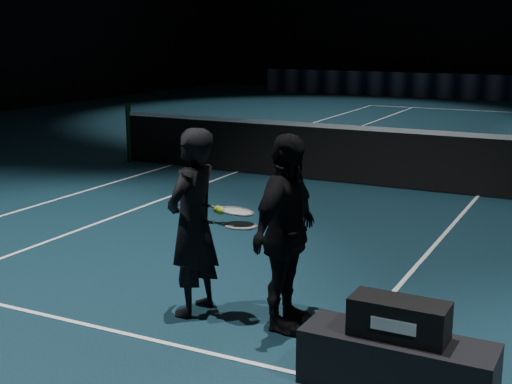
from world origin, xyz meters
TOP-DOWN VIEW (x-y plane):
  - floor at (0.00, 0.00)m, footprint 36.00×36.00m
  - court_lines at (0.00, 0.00)m, footprint 10.98×23.78m
  - net_post_left at (-6.40, 0.00)m, footprint 0.10×0.10m
  - net_mesh at (0.00, 0.00)m, footprint 12.80×0.02m
  - net_tape at (0.00, 0.00)m, footprint 12.80×0.03m
  - player_bench at (0.54, -6.31)m, footprint 1.33×0.46m
  - racket_bag at (0.54, -6.31)m, footprint 0.67×0.29m
  - bag_signature at (0.54, -6.45)m, footprint 0.31×0.01m
  - player_a at (-1.44, -5.74)m, footprint 0.43×0.62m
  - player_b at (-0.59, -5.68)m, footprint 0.44×0.98m
  - racket_lower at (-0.99, -5.71)m, footprint 0.69×0.27m
  - racket_upper at (-1.04, -5.67)m, footprint 0.70×0.31m
  - tennis_balls at (-1.18, -5.72)m, footprint 0.12×0.10m

SIDE VIEW (x-z plane):
  - floor at x=0.00m, z-range 0.00..0.00m
  - court_lines at x=0.00m, z-range 0.00..0.01m
  - player_bench at x=0.54m, z-range 0.00..0.40m
  - net_mesh at x=0.00m, z-range 0.02..0.88m
  - racket_bag at x=0.54m, z-range 0.40..0.66m
  - bag_signature at x=0.54m, z-range 0.49..0.57m
  - net_post_left at x=-6.40m, z-range 0.00..1.10m
  - player_a at x=-1.44m, z-range 0.00..1.64m
  - player_b at x=-0.59m, z-range 0.00..1.64m
  - racket_lower at x=-0.99m, z-range 0.83..0.86m
  - net_tape at x=0.00m, z-range 0.88..0.95m
  - racket_upper at x=-1.04m, z-range 0.90..1.00m
  - tennis_balls at x=-1.18m, z-range 0.91..1.03m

